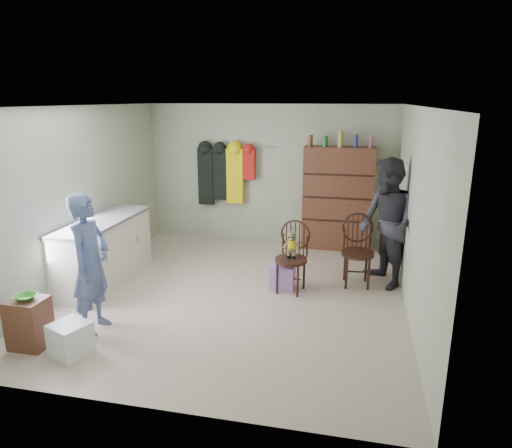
% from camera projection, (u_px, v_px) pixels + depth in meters
% --- Properties ---
extents(ground_plane, '(5.00, 5.00, 0.00)m').
position_uv_depth(ground_plane, '(235.00, 293.00, 6.28)').
color(ground_plane, '#C3AF9D').
rests_on(ground_plane, ground).
extents(room_walls, '(5.00, 5.00, 5.00)m').
position_uv_depth(room_walls, '(244.00, 173.00, 6.36)').
color(room_walls, '#AAB194').
rests_on(room_walls, ground).
extents(counter, '(0.64, 1.86, 0.94)m').
position_uv_depth(counter, '(104.00, 251.00, 6.56)').
color(counter, silver).
rests_on(counter, ground).
extents(stool, '(0.38, 0.33, 0.55)m').
position_uv_depth(stool, '(29.00, 323.00, 4.87)').
color(stool, brown).
rests_on(stool, ground).
extents(bowl, '(0.22, 0.22, 0.05)m').
position_uv_depth(bowl, '(25.00, 297.00, 4.79)').
color(bowl, '#359522').
rests_on(bowl, stool).
extents(plastic_tub, '(0.46, 0.45, 0.34)m').
position_uv_depth(plastic_tub, '(71.00, 339.00, 4.75)').
color(plastic_tub, white).
rests_on(plastic_tub, ground).
extents(chair_front, '(0.50, 0.50, 0.98)m').
position_uv_depth(chair_front, '(292.00, 252.00, 6.24)').
color(chair_front, '#3B1D14').
rests_on(chair_front, ground).
extents(chair_far, '(0.50, 0.50, 1.03)m').
position_uv_depth(chair_far, '(357.00, 247.00, 6.47)').
color(chair_far, '#3B1D14').
rests_on(chair_far, ground).
extents(striped_bag, '(0.34, 0.27, 0.35)m').
position_uv_depth(striped_bag, '(282.00, 277.00, 6.38)').
color(striped_bag, pink).
rests_on(striped_bag, ground).
extents(person_left, '(0.40, 0.59, 1.61)m').
position_uv_depth(person_left, '(90.00, 264.00, 5.10)').
color(person_left, '#505E93').
rests_on(person_left, ground).
extents(person_right, '(1.01, 1.10, 1.82)m').
position_uv_depth(person_right, '(387.00, 223.00, 6.33)').
color(person_right, '#2D2B33').
rests_on(person_right, ground).
extents(dresser, '(1.20, 0.39, 2.07)m').
position_uv_depth(dresser, '(338.00, 198.00, 7.95)').
color(dresser, brown).
rests_on(dresser, ground).
extents(coat_rack, '(1.42, 0.12, 1.09)m').
position_uv_depth(coat_rack, '(224.00, 174.00, 8.36)').
color(coat_rack, '#99999E').
rests_on(coat_rack, ground).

